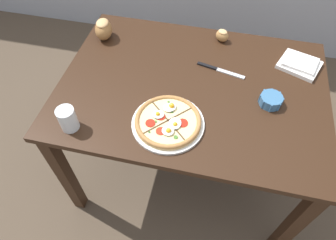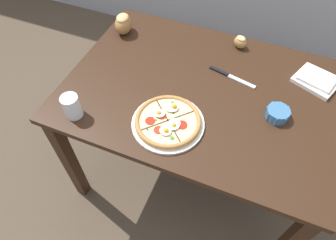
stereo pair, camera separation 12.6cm
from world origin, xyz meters
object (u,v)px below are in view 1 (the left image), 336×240
object	(u,v)px
bread_piece_near	(222,35)
water_glass	(68,120)
napkin_folded	(300,64)
knife_main	(220,70)
pizza	(168,122)
dining_table	(191,100)
bread_piece_mid	(104,29)
ramekin_bowl	(271,100)

from	to	relation	value
bread_piece_near	water_glass	size ratio (longest dim) A/B	0.83
napkin_folded	knife_main	xyz separation A→B (m)	(-0.38, -0.12, -0.01)
knife_main	napkin_folded	bearing A→B (deg)	30.25
knife_main	water_glass	xyz separation A→B (m)	(-0.58, -0.49, 0.04)
knife_main	water_glass	distance (m)	0.76
pizza	napkin_folded	size ratio (longest dim) A/B	1.33
pizza	bread_piece_near	world-z (taller)	bread_piece_near
napkin_folded	bread_piece_near	world-z (taller)	bread_piece_near
dining_table	bread_piece_mid	distance (m)	0.61
napkin_folded	ramekin_bowl	bearing A→B (deg)	-115.81
dining_table	bread_piece_near	bearing A→B (deg)	75.83
bread_piece_near	knife_main	size ratio (longest dim) A/B	0.37
pizza	knife_main	world-z (taller)	pizza
bread_piece_near	napkin_folded	bearing A→B (deg)	-16.53
ramekin_bowl	bread_piece_mid	bearing A→B (deg)	162.24
dining_table	bread_piece_near	world-z (taller)	bread_piece_near
pizza	ramekin_bowl	size ratio (longest dim) A/B	2.95
bread_piece_near	dining_table	bearing A→B (deg)	-104.17
ramekin_bowl	water_glass	xyz separation A→B (m)	(-0.83, -0.32, 0.02)
napkin_folded	bread_piece_mid	world-z (taller)	bread_piece_mid
dining_table	napkin_folded	distance (m)	0.57
bread_piece_mid	knife_main	size ratio (longest dim) A/B	0.55
pizza	napkin_folded	bearing A→B (deg)	41.87
ramekin_bowl	knife_main	size ratio (longest dim) A/B	0.43
bread_piece_mid	ramekin_bowl	bearing A→B (deg)	-17.76
dining_table	water_glass	xyz separation A→B (m)	(-0.46, -0.36, 0.15)
ramekin_bowl	bread_piece_near	xyz separation A→B (m)	(-0.27, 0.41, 0.01)
pizza	knife_main	size ratio (longest dim) A/B	1.28
water_glass	bread_piece_mid	bearing A→B (deg)	96.64
dining_table	knife_main	world-z (taller)	knife_main
napkin_folded	bread_piece_mid	distance (m)	1.04
dining_table	pizza	world-z (taller)	pizza
ramekin_bowl	bread_piece_near	bearing A→B (deg)	123.37
pizza	ramekin_bowl	distance (m)	0.48
pizza	dining_table	bearing A→B (deg)	76.09
dining_table	ramekin_bowl	bearing A→B (deg)	-5.87
ramekin_bowl	dining_table	bearing A→B (deg)	174.13
pizza	napkin_folded	distance (m)	0.75
bread_piece_mid	knife_main	world-z (taller)	bread_piece_mid
bread_piece_mid	knife_main	xyz separation A→B (m)	(0.65, -0.12, -0.05)
ramekin_bowl	bread_piece_mid	distance (m)	0.94
dining_table	knife_main	bearing A→B (deg)	48.22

